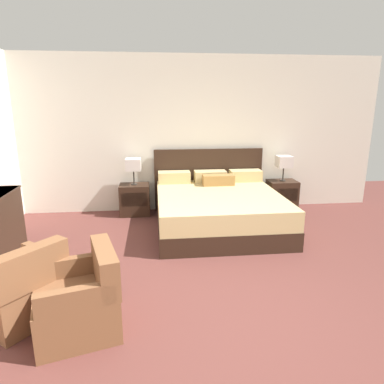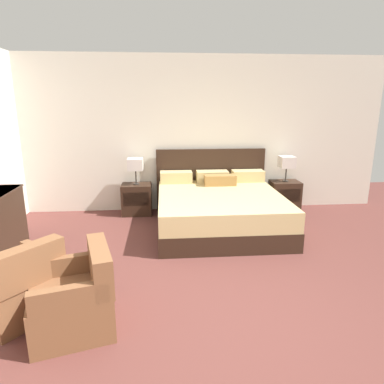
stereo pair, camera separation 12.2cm
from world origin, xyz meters
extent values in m
plane|color=brown|center=(0.00, 0.00, 0.00)|extent=(10.78, 10.78, 0.00)
cube|color=silver|center=(0.00, 3.62, 1.41)|extent=(7.22, 0.06, 2.81)
cube|color=#332116|center=(0.39, 2.46, 0.14)|extent=(1.95, 2.10, 0.28)
cube|color=#D6BC7F|center=(0.39, 2.46, 0.43)|extent=(1.93, 2.07, 0.30)
cube|color=#332116|center=(0.39, 3.53, 0.58)|extent=(2.03, 0.05, 1.15)
cube|color=#D6BC7F|center=(-0.27, 3.33, 0.68)|extent=(0.57, 0.28, 0.20)
cube|color=#D6BC7F|center=(0.39, 3.33, 0.68)|extent=(0.57, 0.28, 0.20)
cube|color=#D6BC7F|center=(1.05, 3.33, 0.68)|extent=(0.57, 0.28, 0.20)
cube|color=#A87A42|center=(0.49, 3.06, 0.67)|extent=(0.55, 0.22, 0.18)
cube|color=#332116|center=(-0.99, 3.33, 0.28)|extent=(0.53, 0.40, 0.56)
cube|color=black|center=(-0.99, 3.14, 0.33)|extent=(0.45, 0.01, 0.25)
cube|color=#332116|center=(1.77, 3.33, 0.28)|extent=(0.53, 0.40, 0.56)
cube|color=black|center=(1.77, 3.14, 0.33)|extent=(0.45, 0.01, 0.25)
cylinder|color=#332D28|center=(-0.99, 3.33, 0.57)|extent=(0.11, 0.11, 0.02)
cylinder|color=#332D28|center=(-0.99, 3.33, 0.70)|extent=(0.02, 0.02, 0.24)
cube|color=silver|center=(-0.99, 3.33, 0.92)|extent=(0.27, 0.27, 0.21)
cylinder|color=#332D28|center=(1.77, 3.33, 0.57)|extent=(0.11, 0.11, 0.02)
cylinder|color=#332D28|center=(1.77, 3.33, 0.70)|extent=(0.02, 0.02, 0.24)
cube|color=silver|center=(1.77, 3.33, 0.92)|extent=(0.27, 0.27, 0.21)
cube|color=brown|center=(-1.92, 0.35, 0.20)|extent=(0.96, 0.96, 0.40)
cube|color=brown|center=(-1.72, 0.18, 0.58)|extent=(0.56, 0.62, 0.36)
cube|color=brown|center=(-1.74, 0.58, 0.49)|extent=(0.54, 0.47, 0.18)
cube|color=brown|center=(-1.33, 0.06, 0.20)|extent=(0.84, 0.84, 0.40)
cube|color=brown|center=(-1.07, 0.13, 0.58)|extent=(0.34, 0.70, 0.36)
cube|color=brown|center=(-1.26, -0.22, 0.49)|extent=(0.63, 0.25, 0.18)
cube|color=brown|center=(-1.41, 0.35, 0.49)|extent=(0.63, 0.25, 0.18)
camera|label=1|loc=(-0.61, -2.69, 1.99)|focal=32.00mm
camera|label=2|loc=(-0.49, -2.71, 1.99)|focal=32.00mm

